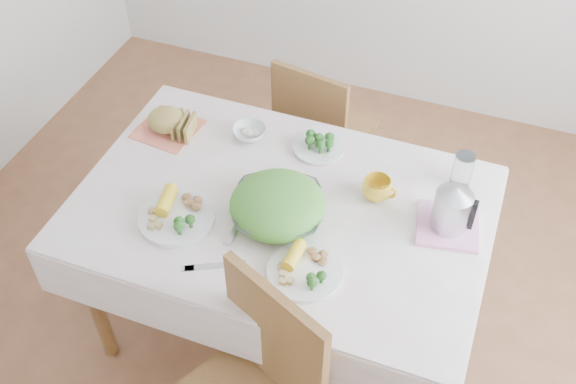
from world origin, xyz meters
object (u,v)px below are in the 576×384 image
(dining_table, at_px, (282,271))
(dinner_plate_right, at_px, (305,272))
(dinner_plate_left, at_px, (177,217))
(salad_bowl, at_px, (278,210))
(electric_kettle, at_px, (453,204))
(chair_far, at_px, (326,124))
(yellow_mug, at_px, (377,189))

(dining_table, relative_size, dinner_plate_right, 5.54)
(dinner_plate_left, bearing_deg, salad_bowl, 22.25)
(salad_bowl, xyz_separation_m, electric_kettle, (0.58, 0.17, 0.08))
(dinner_plate_left, bearing_deg, dining_table, 31.20)
(dining_table, relative_size, electric_kettle, 7.63)
(dinner_plate_right, bearing_deg, dinner_plate_left, 172.36)
(dinner_plate_right, bearing_deg, chair_far, 104.20)
(dinner_plate_right, distance_m, yellow_mug, 0.45)
(chair_far, distance_m, electric_kettle, 1.09)
(salad_bowl, relative_size, electric_kettle, 1.75)
(dinner_plate_left, height_order, yellow_mug, yellow_mug)
(salad_bowl, distance_m, dinner_plate_left, 0.36)
(dinner_plate_left, distance_m, dinner_plate_right, 0.51)
(chair_far, distance_m, dinner_plate_left, 1.11)
(dining_table, xyz_separation_m, electric_kettle, (0.59, 0.11, 0.51))
(electric_kettle, bearing_deg, dinner_plate_right, -154.26)
(yellow_mug, bearing_deg, salad_bowl, -143.57)
(dinner_plate_left, relative_size, dinner_plate_right, 1.10)
(salad_bowl, relative_size, dinner_plate_left, 1.15)
(dining_table, height_order, yellow_mug, yellow_mug)
(electric_kettle, bearing_deg, yellow_mug, 151.57)
(dining_table, distance_m, dinner_plate_right, 0.51)
(dinner_plate_left, height_order, dinner_plate_right, dinner_plate_left)
(dinner_plate_left, xyz_separation_m, electric_kettle, (0.91, 0.30, 0.11))
(chair_far, bearing_deg, electric_kettle, 143.01)
(chair_far, bearing_deg, dining_table, 106.44)
(dining_table, bearing_deg, yellow_mug, 27.63)
(dinner_plate_left, bearing_deg, yellow_mug, 29.47)
(chair_far, xyz_separation_m, dinner_plate_left, (-0.23, -1.04, 0.31))
(yellow_mug, relative_size, electric_kettle, 0.60)
(dinner_plate_right, distance_m, electric_kettle, 0.56)
(chair_far, height_order, dinner_plate_right, chair_far)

